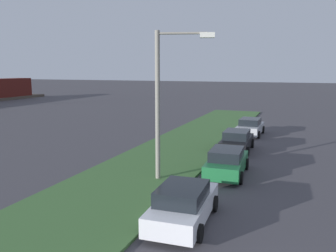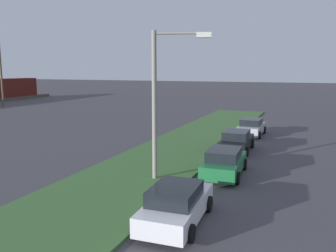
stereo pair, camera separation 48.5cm
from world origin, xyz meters
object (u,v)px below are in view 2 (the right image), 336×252
object	(u,v)px
parked_car_silver	(251,127)
parked_car_black	(236,141)
parked_car_green	(224,162)
parked_car_white	(176,204)
distant_utility_pole	(1,73)
streetlight	(161,95)

from	to	relation	value
parked_car_silver	parked_car_black	bearing A→B (deg)	-178.75
parked_car_black	parked_car_silver	bearing A→B (deg)	-1.37
parked_car_green	parked_car_silver	xyz separation A→B (m)	(12.12, 0.44, 0.00)
parked_car_white	parked_car_black	size ratio (longest dim) A/B	1.01
parked_car_silver	distant_utility_pole	xyz separation A→B (m)	(9.60, 39.02, 4.28)
streetlight	parked_car_silver	bearing A→B (deg)	-9.31
parked_car_silver	parked_car_white	bearing A→B (deg)	-177.94
parked_car_white	parked_car_black	bearing A→B (deg)	-2.01
parked_car_silver	distant_utility_pole	size ratio (longest dim) A/B	0.44
parked_car_white	parked_car_green	world-z (taller)	same
parked_car_green	distant_utility_pole	size ratio (longest dim) A/B	0.44
streetlight	distant_utility_pole	world-z (taller)	distant_utility_pole
parked_car_green	parked_car_black	bearing A→B (deg)	2.31
parked_car_black	parked_car_white	bearing A→B (deg)	179.85
parked_car_white	distant_utility_pole	world-z (taller)	distant_utility_pole
distant_utility_pole	streetlight	bearing A→B (deg)	-122.98
parked_car_black	parked_car_silver	size ratio (longest dim) A/B	1.00
parked_car_white	parked_car_green	bearing A→B (deg)	-5.53
distant_utility_pole	parked_car_silver	bearing A→B (deg)	-103.82
parked_car_white	distant_utility_pole	xyz separation A→B (m)	(28.15, 39.16, 4.28)
parked_car_green	parked_car_silver	size ratio (longest dim) A/B	1.01
parked_car_green	distant_utility_pole	world-z (taller)	distant_utility_pole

